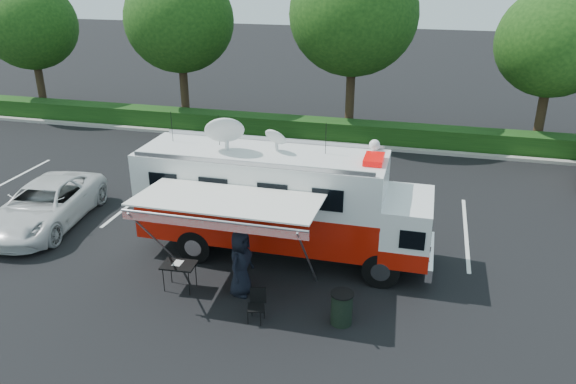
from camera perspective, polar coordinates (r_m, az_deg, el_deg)
name	(u,v)px	position (r m, az deg, el deg)	size (l,w,h in m)	color
ground_plane	(284,255)	(17.43, -0.41, -6.39)	(120.00, 120.00, 0.00)	black
back_border	(376,36)	(27.95, 8.96, 15.41)	(60.00, 6.14, 8.87)	#9E998E
stall_lines	(292,213)	(20.12, 0.40, -2.15)	(24.12, 5.50, 0.01)	silver
command_truck	(281,201)	(16.64, -0.68, -0.96)	(8.73, 2.40, 4.19)	black
awning	(226,204)	(14.33, -6.32, -1.26)	(4.76, 2.47, 2.88)	silver
white_suv	(48,224)	(21.00, -23.19, -3.03)	(2.41, 5.23, 1.45)	silver
person	(242,293)	(15.65, -4.71, -10.20)	(0.92, 0.60, 1.88)	black
folding_table	(179,266)	(15.70, -11.03, -7.35)	(0.95, 0.70, 0.78)	black
folding_chair	(257,302)	(14.36, -3.17, -11.10)	(0.51, 0.53, 0.86)	black
trash_bin	(342,308)	(14.30, 5.48, -11.64)	(0.59, 0.59, 0.88)	black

